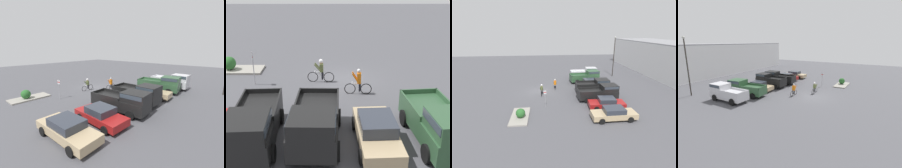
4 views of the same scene
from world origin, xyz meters
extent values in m
plane|color=#4C4C51|center=(0.00, 0.00, 0.00)|extent=(80.00, 80.00, 0.00)
cube|color=silver|center=(-6.90, 8.54, 0.85)|extent=(2.02, 5.11, 0.94)
cube|color=silver|center=(-6.87, 10.06, 1.71)|extent=(1.81, 2.06, 0.79)
cube|color=#333D47|center=(-6.87, 10.06, 1.89)|extent=(1.86, 1.90, 0.35)
cube|color=silver|center=(-7.84, 7.54, 1.44)|extent=(0.14, 3.04, 0.25)
cube|color=silver|center=(-6.00, 7.50, 1.44)|extent=(0.14, 3.04, 0.25)
cube|color=silver|center=(-6.95, 6.04, 1.44)|extent=(1.93, 0.12, 0.25)
cylinder|color=black|center=(-7.83, 10.13, 0.42)|extent=(0.24, 0.84, 0.84)
cylinder|color=black|center=(-5.91, 10.09, 0.42)|extent=(0.24, 0.84, 0.84)
cylinder|color=black|center=(-7.89, 6.98, 0.42)|extent=(0.24, 0.84, 0.84)
cylinder|color=black|center=(-5.97, 6.95, 0.42)|extent=(0.24, 0.84, 0.84)
cube|color=#2D5133|center=(-4.10, 8.13, 0.85)|extent=(2.56, 5.34, 0.95)
cube|color=#2D5133|center=(-4.26, 9.66, 1.73)|extent=(2.08, 2.24, 0.81)
cube|color=#333D47|center=(-4.26, 9.66, 1.91)|extent=(2.13, 2.09, 0.36)
cube|color=#2D5133|center=(-4.97, 7.00, 1.45)|extent=(0.40, 3.08, 0.25)
cube|color=#2D5133|center=(-3.02, 7.20, 1.45)|extent=(0.40, 3.08, 0.25)
cube|color=#2D5133|center=(-3.84, 5.60, 1.45)|extent=(2.04, 0.29, 0.25)
cylinder|color=black|center=(-5.28, 9.61, 0.42)|extent=(0.30, 0.86, 0.84)
cylinder|color=black|center=(-3.25, 9.82, 0.42)|extent=(0.30, 0.86, 0.84)
cylinder|color=black|center=(-4.95, 6.43, 0.42)|extent=(0.30, 0.86, 0.84)
cylinder|color=black|center=(-2.92, 6.64, 0.42)|extent=(0.30, 0.86, 0.84)
cube|color=tan|center=(-1.30, 8.46, 0.57)|extent=(1.99, 4.61, 0.56)
cube|color=#2D333D|center=(-1.30, 8.46, 1.12)|extent=(1.68, 2.12, 0.55)
cylinder|color=black|center=(-2.25, 9.86, 0.34)|extent=(0.22, 0.69, 0.68)
cylinder|color=black|center=(-0.51, 9.95, 0.34)|extent=(0.22, 0.69, 0.68)
cylinder|color=black|center=(-2.09, 6.97, 0.34)|extent=(0.22, 0.69, 0.68)
cylinder|color=black|center=(-0.35, 7.06, 0.34)|extent=(0.22, 0.69, 0.68)
cube|color=black|center=(1.50, 8.12, 0.91)|extent=(2.18, 4.95, 1.03)
cube|color=black|center=(1.53, 9.59, 1.77)|extent=(1.95, 2.00, 0.69)
cube|color=#333D47|center=(1.53, 9.59, 1.92)|extent=(2.01, 1.84, 0.30)
cube|color=black|center=(0.48, 7.16, 1.55)|extent=(0.14, 2.94, 0.25)
cube|color=black|center=(2.48, 7.12, 1.55)|extent=(0.14, 2.94, 0.25)
cube|color=black|center=(1.45, 5.71, 1.55)|extent=(2.08, 0.12, 0.25)
cylinder|color=black|center=(0.49, 9.66, 0.44)|extent=(0.24, 0.89, 0.88)
cylinder|color=black|center=(2.57, 9.62, 0.44)|extent=(0.24, 0.89, 0.88)
cylinder|color=black|center=(0.43, 6.62, 0.44)|extent=(0.24, 0.89, 0.88)
cylinder|color=black|center=(2.51, 6.58, 0.44)|extent=(0.24, 0.89, 0.88)
cube|color=black|center=(4.30, 8.14, 0.83)|extent=(2.27, 5.50, 0.96)
cube|color=black|center=(4.21, 9.76, 1.69)|extent=(1.92, 2.26, 0.77)
cube|color=#333D47|center=(4.21, 9.76, 1.86)|extent=(1.97, 2.09, 0.34)
cube|color=black|center=(3.42, 7.01, 1.44)|extent=(0.27, 3.24, 0.25)
cube|color=black|center=(5.30, 7.12, 1.44)|extent=(0.27, 3.24, 0.25)
cube|color=black|center=(4.45, 5.48, 1.44)|extent=(1.96, 0.19, 0.25)
cylinder|color=black|center=(3.23, 9.75, 0.39)|extent=(0.26, 0.79, 0.78)
cylinder|color=black|center=(5.18, 9.87, 0.39)|extent=(0.26, 0.79, 0.78)
cylinder|color=black|center=(3.42, 6.41, 0.39)|extent=(0.26, 0.79, 0.78)
cylinder|color=black|center=(5.37, 6.53, 0.39)|extent=(0.26, 0.79, 0.78)
cube|color=maroon|center=(7.10, 8.47, 0.55)|extent=(2.07, 4.46, 0.56)
cube|color=#2D333D|center=(7.10, 8.47, 1.10)|extent=(1.75, 2.05, 0.53)
cylinder|color=black|center=(6.27, 9.91, 0.32)|extent=(0.22, 0.65, 0.64)
cylinder|color=black|center=(8.09, 9.81, 0.32)|extent=(0.22, 0.65, 0.64)
cylinder|color=black|center=(6.11, 7.13, 0.32)|extent=(0.22, 0.65, 0.64)
cylinder|color=black|center=(7.92, 7.02, 0.32)|extent=(0.22, 0.65, 0.64)
cube|color=tan|center=(9.90, 8.29, 0.55)|extent=(1.83, 4.81, 0.57)
cube|color=#2D333D|center=(9.90, 8.29, 1.10)|extent=(1.63, 2.17, 0.53)
cylinder|color=black|center=(8.99, 9.82, 0.31)|extent=(0.19, 0.63, 0.63)
cylinder|color=black|center=(10.78, 9.83, 0.31)|extent=(0.19, 0.63, 0.63)
cylinder|color=black|center=(9.02, 6.75, 0.31)|extent=(0.19, 0.63, 0.63)
cylinder|color=black|center=(10.81, 6.76, 0.31)|extent=(0.19, 0.63, 0.63)
torus|color=black|center=(2.20, 0.48, 0.35)|extent=(0.74, 0.08, 0.74)
torus|color=black|center=(1.08, 0.52, 0.35)|extent=(0.74, 0.08, 0.74)
cylinder|color=white|center=(1.64, 0.50, 0.53)|extent=(0.58, 0.06, 0.39)
cylinder|color=white|center=(1.64, 0.50, 0.74)|extent=(0.62, 0.06, 0.04)
cylinder|color=white|center=(1.44, 0.51, 0.53)|extent=(0.04, 0.04, 0.36)
cylinder|color=white|center=(2.06, 0.49, 0.76)|extent=(0.04, 0.46, 0.02)
cylinder|color=black|center=(1.53, 0.60, 0.48)|extent=(0.12, 0.12, 0.55)
cylinder|color=black|center=(1.52, 0.42, 0.48)|extent=(0.12, 0.12, 0.55)
cube|color=#5B6638|center=(1.58, 0.50, 1.04)|extent=(0.25, 0.37, 0.56)
cylinder|color=#5B6638|center=(1.81, 0.67, 1.04)|extent=(0.55, 0.11, 0.61)
cylinder|color=#5B6638|center=(1.80, 0.33, 1.04)|extent=(0.55, 0.11, 0.61)
sphere|color=tan|center=(1.61, 0.50, 1.44)|extent=(0.26, 0.26, 0.26)
sphere|color=silver|center=(1.61, 0.50, 1.51)|extent=(0.29, 0.29, 0.29)
torus|color=black|center=(-0.31, 2.58, 0.33)|extent=(0.72, 0.08, 0.72)
torus|color=black|center=(-1.33, 2.62, 0.33)|extent=(0.72, 0.08, 0.72)
cylinder|color=white|center=(-0.82, 2.60, 0.51)|extent=(0.53, 0.06, 0.38)
cylinder|color=white|center=(-0.82, 2.60, 0.71)|extent=(0.56, 0.06, 0.04)
cylinder|color=white|center=(-1.00, 2.60, 0.51)|extent=(0.04, 0.04, 0.35)
cylinder|color=white|center=(-0.44, 2.58, 0.74)|extent=(0.04, 0.46, 0.02)
cylinder|color=black|center=(-0.92, 2.69, 0.47)|extent=(0.12, 0.12, 0.54)
cylinder|color=black|center=(-0.93, 2.51, 0.47)|extent=(0.12, 0.12, 0.54)
cube|color=orange|center=(-0.87, 2.60, 1.07)|extent=(0.25, 0.37, 0.67)
cylinder|color=orange|center=(-0.66, 2.76, 1.07)|extent=(0.51, 0.11, 0.72)
cylinder|color=orange|center=(-0.68, 2.42, 1.07)|extent=(0.51, 0.11, 0.72)
sphere|color=tan|center=(-0.85, 2.60, 1.51)|extent=(0.21, 0.21, 0.21)
sphere|color=silver|center=(-0.85, 2.60, 1.56)|extent=(0.23, 0.23, 0.23)
cylinder|color=#9E9EA3|center=(6.12, 1.00, 1.15)|extent=(0.06, 0.06, 2.31)
cube|color=white|center=(6.12, 1.00, 1.98)|extent=(0.09, 0.30, 0.45)
cube|color=red|center=(6.12, 1.00, 1.98)|extent=(0.09, 0.30, 0.10)
cube|color=gray|center=(8.30, -1.81, 0.07)|extent=(4.15, 1.92, 0.15)
sphere|color=#286028|center=(8.69, -1.67, 0.65)|extent=(1.01, 1.01, 1.01)
camera|label=1|loc=(14.54, 15.99, 5.64)|focal=24.00mm
camera|label=2|loc=(0.50, 20.83, 8.01)|focal=50.00mm
camera|label=3|loc=(26.14, 1.21, 9.28)|focal=28.00mm
camera|label=4|loc=(-21.26, -8.48, 7.32)|focal=28.00mm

